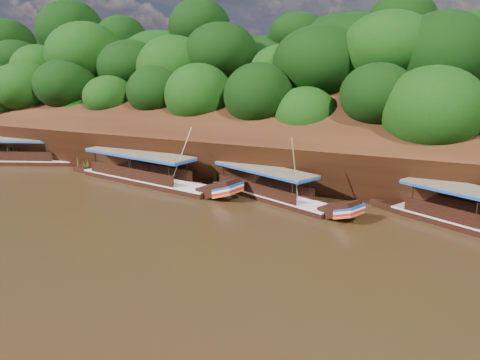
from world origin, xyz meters
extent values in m
plane|color=black|center=(0.00, 0.00, 0.00)|extent=(160.00, 160.00, 0.00)
cube|color=black|center=(0.00, 16.00, 3.50)|extent=(120.00, 16.12, 13.64)
cube|color=black|center=(0.00, 26.00, 0.00)|extent=(120.00, 24.00, 12.00)
ellipsoid|color=#123408|center=(-36.00, 14.00, 3.20)|extent=(16.00, 8.00, 6.00)
ellipsoid|color=#123408|center=(-30.00, 22.00, 9.00)|extent=(20.00, 10.00, 8.00)
ellipsoid|color=#123408|center=(-6.00, 15.00, 3.50)|extent=(18.00, 8.00, 6.40)
ellipsoid|color=#123408|center=(0.00, 23.00, 9.20)|extent=(24.00, 11.00, 8.40)
cube|color=black|center=(-0.29, 7.75, 0.00)|extent=(10.75, 5.88, 0.81)
cube|color=silver|center=(-0.29, 7.75, 0.39)|extent=(10.77, 5.94, 0.09)
cube|color=black|center=(5.33, 5.47, 0.63)|extent=(2.93, 2.34, 1.52)
cube|color=#174495|center=(5.96, 5.22, 0.90)|extent=(1.81, 1.93, 0.55)
cube|color=red|center=(5.96, 5.22, 0.59)|extent=(1.81, 1.93, 0.55)
cube|color=brown|center=(-0.92, 8.00, 2.17)|extent=(8.69, 5.28, 0.11)
cube|color=#174495|center=(-0.92, 8.00, 2.06)|extent=(8.69, 5.28, 0.16)
cylinder|color=tan|center=(2.00, 6.24, 2.76)|extent=(0.15, 1.50, 4.51)
cube|color=black|center=(-11.16, 7.65, 0.00)|extent=(13.50, 4.51, 0.91)
cube|color=silver|center=(-11.16, 7.65, 0.43)|extent=(13.51, 4.58, 0.10)
cube|color=black|center=(-3.79, 6.35, 0.71)|extent=(3.37, 2.19, 1.79)
cube|color=#174495|center=(-2.97, 6.20, 1.01)|extent=(1.91, 1.99, 0.67)
cube|color=red|center=(-2.97, 6.20, 0.67)|extent=(1.91, 1.99, 0.67)
cube|color=brown|center=(-11.98, 7.80, 2.43)|extent=(10.71, 4.33, 0.12)
cube|color=#174495|center=(-11.98, 7.80, 2.31)|extent=(10.71, 4.33, 0.18)
cylinder|color=tan|center=(-7.23, 6.75, 2.77)|extent=(1.37, 1.25, 4.33)
cube|color=black|center=(-26.98, 8.77, 0.00)|extent=(11.90, 6.58, 0.93)
cube|color=silver|center=(-26.98, 8.77, 0.44)|extent=(11.92, 6.65, 0.10)
cube|color=black|center=(-20.76, 11.29, 0.72)|extent=(3.27, 2.64, 1.71)
cube|color=#174495|center=(-20.07, 11.57, 1.03)|extent=(2.02, 2.19, 0.62)
cube|color=red|center=(-20.07, 11.57, 0.68)|extent=(2.02, 2.19, 0.62)
cube|color=brown|center=(-27.67, 8.49, 2.48)|extent=(9.63, 5.92, 0.12)
cube|color=#174495|center=(-27.67, 8.49, 2.35)|extent=(9.63, 5.92, 0.19)
cone|color=#305A16|center=(-28.45, 9.11, 0.96)|extent=(1.50, 1.50, 1.93)
cone|color=#305A16|center=(-19.34, 9.13, 0.72)|extent=(1.50, 1.50, 1.44)
cone|color=#305A16|center=(-14.03, 9.53, 1.03)|extent=(1.50, 1.50, 2.07)
cone|color=#305A16|center=(-5.04, 9.60, 0.73)|extent=(1.50, 1.50, 1.45)
cone|color=#305A16|center=(0.98, 9.01, 0.77)|extent=(1.50, 1.50, 1.55)
cone|color=#305A16|center=(8.16, 10.05, 1.00)|extent=(1.50, 1.50, 2.00)
camera|label=1|loc=(11.70, -22.62, 9.58)|focal=35.00mm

